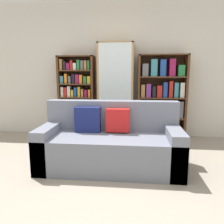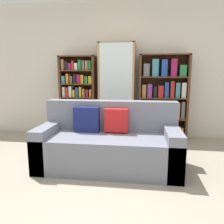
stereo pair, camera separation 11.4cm
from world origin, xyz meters
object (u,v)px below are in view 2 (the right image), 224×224
(bookshelf_left, at_px, (78,98))
(bookshelf_right, at_px, (163,100))
(couch, at_px, (109,144))
(display_cabinet, at_px, (117,92))
(wine_bottle, at_px, (139,136))

(bookshelf_left, height_order, bookshelf_right, bookshelf_right)
(couch, distance_m, bookshelf_left, 1.73)
(couch, xyz_separation_m, display_cabinet, (-0.04, 1.42, 0.61))
(bookshelf_left, xyz_separation_m, wine_bottle, (1.25, -0.40, -0.65))
(bookshelf_right, height_order, wine_bottle, bookshelf_right)
(bookshelf_left, height_order, display_cabinet, display_cabinet)
(bookshelf_left, bearing_deg, bookshelf_right, 0.00)
(couch, height_order, bookshelf_right, bookshelf_right)
(wine_bottle, bearing_deg, bookshelf_left, 162.28)
(couch, distance_m, wine_bottle, 1.13)
(bookshelf_right, relative_size, wine_bottle, 4.80)
(bookshelf_left, xyz_separation_m, display_cabinet, (0.79, -0.02, 0.13))
(bookshelf_right, bearing_deg, display_cabinet, -178.96)
(bookshelf_right, xyz_separation_m, wine_bottle, (-0.45, -0.40, -0.64))
(couch, relative_size, wine_bottle, 5.55)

